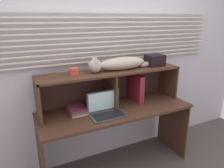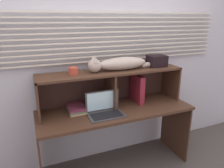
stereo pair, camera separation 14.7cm
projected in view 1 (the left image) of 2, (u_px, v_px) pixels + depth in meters
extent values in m
cube|color=#BABCC4|center=(104.00, 56.00, 2.33)|extent=(4.40, 0.04, 2.50)
cube|color=beige|center=(105.00, 60.00, 2.30)|extent=(2.90, 0.02, 0.01)
cube|color=beige|center=(105.00, 56.00, 2.29)|extent=(2.90, 0.02, 0.01)
cube|color=beige|center=(105.00, 51.00, 2.27)|extent=(2.90, 0.02, 0.01)
cube|color=beige|center=(105.00, 47.00, 2.26)|extent=(2.90, 0.02, 0.01)
cube|color=beige|center=(105.00, 42.00, 2.24)|extent=(2.90, 0.02, 0.01)
cube|color=beige|center=(105.00, 37.00, 2.22)|extent=(2.90, 0.02, 0.01)
cube|color=beige|center=(105.00, 32.00, 2.21)|extent=(2.90, 0.02, 0.01)
cube|color=beige|center=(105.00, 27.00, 2.19)|extent=(2.90, 0.02, 0.01)
cube|color=beige|center=(105.00, 22.00, 2.18)|extent=(2.90, 0.02, 0.01)
cube|color=beige|center=(105.00, 17.00, 2.16)|extent=(2.90, 0.02, 0.01)
cube|color=beige|center=(105.00, 12.00, 2.15)|extent=(2.90, 0.02, 0.01)
cube|color=#432A1C|center=(116.00, 110.00, 2.21)|extent=(1.64, 0.57, 0.03)
cube|color=#432A1C|center=(41.00, 161.00, 1.99)|extent=(0.02, 0.51, 0.70)
cube|color=#432A1C|center=(172.00, 124.00, 2.66)|extent=(0.02, 0.51, 0.70)
cube|color=#432A1C|center=(112.00, 72.00, 2.19)|extent=(1.56, 0.33, 0.02)
cube|color=#432A1C|center=(38.00, 100.00, 1.92)|extent=(0.02, 0.33, 0.39)
cube|color=#432A1C|center=(168.00, 80.00, 2.56)|extent=(0.02, 0.33, 0.39)
cube|color=#432A1C|center=(110.00, 90.00, 2.24)|extent=(0.02, 0.32, 0.37)
cube|color=#422A23|center=(106.00, 84.00, 2.38)|extent=(1.56, 0.01, 0.39)
ellipsoid|color=#B2A293|center=(122.00, 63.00, 2.21)|extent=(0.55, 0.16, 0.14)
sphere|color=#B2A293|center=(95.00, 66.00, 2.08)|extent=(0.14, 0.14, 0.14)
cone|color=#AE9D95|center=(96.00, 60.00, 2.03)|extent=(0.06, 0.06, 0.06)
cone|color=#B4A790|center=(94.00, 59.00, 2.09)|extent=(0.06, 0.06, 0.06)
cylinder|color=#B2A293|center=(152.00, 64.00, 2.39)|extent=(0.32, 0.06, 0.06)
cube|color=#373737|center=(108.00, 115.00, 2.05)|extent=(0.36, 0.23, 0.01)
cube|color=#373737|center=(103.00, 101.00, 2.11)|extent=(0.36, 0.01, 0.21)
cube|color=#B2E0EA|center=(104.00, 101.00, 2.11)|extent=(0.32, 0.00, 0.19)
cube|color=black|center=(108.00, 115.00, 2.04)|extent=(0.30, 0.16, 0.00)
cube|color=maroon|center=(136.00, 88.00, 2.38)|extent=(0.06, 0.26, 0.32)
cube|color=tan|center=(77.00, 111.00, 2.13)|extent=(0.17, 0.25, 0.02)
cube|color=#55674C|center=(77.00, 110.00, 2.13)|extent=(0.17, 0.25, 0.02)
cube|color=brown|center=(77.00, 108.00, 2.13)|extent=(0.17, 0.25, 0.02)
cylinder|color=#B54330|center=(74.00, 72.00, 2.00)|extent=(0.09, 0.09, 0.07)
cube|color=black|center=(155.00, 60.00, 2.39)|extent=(0.20, 0.16, 0.13)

